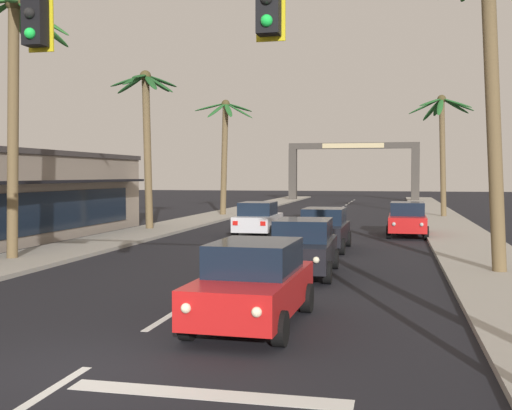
# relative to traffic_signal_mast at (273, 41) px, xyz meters

# --- Properties ---
(ground_plane) EXTENTS (220.00, 220.00, 0.00)m
(ground_plane) POSITION_rel_traffic_signal_mast_xyz_m (-3.01, 0.04, -4.89)
(ground_plane) COLOR black
(sidewalk_right) EXTENTS (3.20, 110.00, 0.14)m
(sidewalk_right) POSITION_rel_traffic_signal_mast_xyz_m (4.79, 20.04, -4.82)
(sidewalk_right) COLOR #9E998E
(sidewalk_right) RESTS_ON ground
(sidewalk_left) EXTENTS (3.20, 110.00, 0.14)m
(sidewalk_left) POSITION_rel_traffic_signal_mast_xyz_m (-10.81, 20.04, -4.82)
(sidewalk_left) COLOR #9E998E
(sidewalk_left) RESTS_ON ground
(lane_markings) EXTENTS (4.28, 87.86, 0.01)m
(lane_markings) POSITION_rel_traffic_signal_mast_xyz_m (-2.55, 19.67, -4.89)
(lane_markings) COLOR silver
(lane_markings) RESTS_ON ground
(traffic_signal_mast) EXTENTS (11.33, 0.41, 6.88)m
(traffic_signal_mast) POSITION_rel_traffic_signal_mast_xyz_m (0.00, 0.00, 0.00)
(traffic_signal_mast) COLOR #2D2D33
(traffic_signal_mast) RESTS_ON ground
(sedan_lead_at_stop_bar) EXTENTS (2.05, 4.49, 1.68)m
(sedan_lead_at_stop_bar) POSITION_rel_traffic_signal_mast_xyz_m (-1.07, 3.53, -4.04)
(sedan_lead_at_stop_bar) COLOR red
(sedan_lead_at_stop_bar) RESTS_ON ground
(sedan_third_in_queue) EXTENTS (2.01, 4.48, 1.68)m
(sedan_third_in_queue) POSITION_rel_traffic_signal_mast_xyz_m (-0.99, 10.05, -4.04)
(sedan_third_in_queue) COLOR black
(sedan_third_in_queue) RESTS_ON ground
(sedan_fifth_in_queue) EXTENTS (1.99, 4.47, 1.68)m
(sedan_fifth_in_queue) POSITION_rel_traffic_signal_mast_xyz_m (-1.07, 16.56, -4.04)
(sedan_fifth_in_queue) COLOR black
(sedan_fifth_in_queue) RESTS_ON ground
(sedan_oncoming_far) EXTENTS (1.97, 4.46, 1.68)m
(sedan_oncoming_far) POSITION_rel_traffic_signal_mast_xyz_m (-4.89, 21.68, -4.04)
(sedan_oncoming_far) COLOR silver
(sedan_oncoming_far) RESTS_ON ground
(sedan_parked_nearest_kerb) EXTENTS (1.98, 4.46, 1.68)m
(sedan_parked_nearest_kerb) POSITION_rel_traffic_signal_mast_xyz_m (2.33, 23.00, -4.04)
(sedan_parked_nearest_kerb) COLOR red
(sedan_parked_nearest_kerb) RESTS_ON ground
(palm_left_second) EXTENTS (4.39, 4.42, 9.21)m
(palm_left_second) POSITION_rel_traffic_signal_mast_xyz_m (-11.13, 10.69, 1.44)
(palm_left_second) COLOR brown
(palm_left_second) RESTS_ON ground
(palm_left_third) EXTENTS (3.61, 3.78, 8.62)m
(palm_left_third) POSITION_rel_traffic_signal_mast_xyz_m (-11.34, 23.08, 1.14)
(palm_left_third) COLOR brown
(palm_left_third) RESTS_ON ground
(palm_left_farthest) EXTENTS (4.40, 4.25, 8.48)m
(palm_left_farthest) POSITION_rel_traffic_signal_mast_xyz_m (-10.35, 35.49, 0.73)
(palm_left_farthest) COLOR brown
(palm_left_farthest) RESTS_ON ground
(palm_right_second) EXTENTS (3.30, 3.27, 9.79)m
(palm_right_second) POSITION_rel_traffic_signal_mast_xyz_m (4.45, 11.10, 1.49)
(palm_right_second) COLOR brown
(palm_right_second) RESTS_ON ground
(palm_right_farthest) EXTENTS (4.58, 4.37, 8.61)m
(palm_right_farthest) POSITION_rel_traffic_signal_mast_xyz_m (4.94, 37.08, 1.22)
(palm_right_farthest) COLOR brown
(palm_right_farthest) RESTS_ON ground
(town_gateway_arch) EXTENTS (15.04, 0.90, 6.77)m
(town_gateway_arch) POSITION_rel_traffic_signal_mast_xyz_m (-3.01, 65.14, -0.49)
(town_gateway_arch) COLOR #423D38
(town_gateway_arch) RESTS_ON ground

